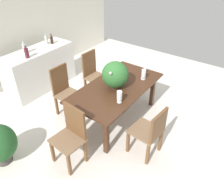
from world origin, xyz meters
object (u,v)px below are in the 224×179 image
wine_bottle_clear (46,40)px  crystal_vase_center_near (119,96)px  chair_far_left (64,89)px  chair_head_end (72,133)px  chair_far_right (92,72)px  wine_bottle_tall (24,48)px  wine_bottle_green (52,40)px  flower_centerpiece (115,75)px  kitchen_counter (40,69)px  crystal_vase_left (144,74)px  chair_near_left (151,131)px  dining_table (117,91)px  wine_bottle_dark (27,53)px  wine_glass (145,68)px

wine_bottle_clear → crystal_vase_center_near: bearing=-104.9°
chair_far_left → chair_head_end: (-0.78, -0.97, -0.01)m
chair_far_right → chair_head_end: bearing=-146.7°
crystal_vase_center_near → wine_bottle_tall: size_ratio=0.78×
chair_far_left → wine_bottle_green: size_ratio=4.24×
flower_centerpiece → kitchen_counter: size_ratio=0.30×
crystal_vase_left → wine_bottle_green: (-0.13, 2.39, 0.19)m
crystal_vase_left → kitchen_counter: (-0.59, 2.39, -0.38)m
chair_near_left → wine_bottle_tall: 3.17m
crystal_vase_left → kitchen_counter: size_ratio=0.12×
dining_table → crystal_vase_center_near: crystal_vase_center_near is taller
crystal_vase_left → wine_bottle_dark: 2.42m
chair_near_left → flower_centerpiece: (0.41, 0.97, 0.49)m
wine_bottle_tall → wine_glass: bearing=-65.8°
crystal_vase_center_near → wine_bottle_clear: wine_bottle_clear is taller
dining_table → wine_bottle_dark: wine_bottle_dark is taller
chair_far_right → kitchen_counter: 1.28m
chair_near_left → crystal_vase_center_near: 0.74m
wine_glass → crystal_vase_left: bearing=-157.4°
chair_far_right → wine_bottle_tall: bearing=124.6°
chair_far_left → kitchen_counter: chair_far_left is taller
wine_bottle_tall → flower_centerpiece: bearing=-82.2°
chair_far_left → dining_table: bearing=-64.4°
chair_far_left → wine_glass: chair_far_left is taller
flower_centerpiece → wine_bottle_clear: 2.23m
crystal_vase_center_near → wine_bottle_dark: bearing=91.7°
wine_bottle_dark → wine_bottle_tall: bearing=63.4°
chair_far_right → wine_bottle_clear: bearing=98.6°
chair_far_left → crystal_vase_left: size_ratio=5.04×
wine_glass → wine_bottle_green: bearing=98.4°
kitchen_counter → wine_bottle_green: 0.73m
dining_table → crystal_vase_center_near: 0.53m
chair_far_left → chair_head_end: 1.24m
crystal_vase_left → wine_bottle_green: 2.40m
chair_far_right → wine_bottle_dark: wine_bottle_dark is taller
crystal_vase_left → wine_bottle_tall: wine_bottle_tall is taller
chair_head_end → wine_bottle_clear: bearing=150.5°
chair_head_end → wine_bottle_tall: (0.88, 2.18, 0.52)m
chair_near_left → wine_bottle_clear: bearing=-97.8°
chair_head_end → kitchen_counter: chair_head_end is taller
chair_far_left → chair_head_end: bearing=-127.2°
chair_far_left → wine_bottle_tall: (0.10, 1.21, 0.52)m
flower_centerpiece → kitchen_counter: flower_centerpiece is taller
chair_head_end → flower_centerpiece: size_ratio=1.98×
chair_near_left → wine_bottle_green: wine_bottle_green is taller
crystal_vase_left → wine_glass: crystal_vase_left is taller
chair_far_left → wine_bottle_tall: size_ratio=3.75×
wine_bottle_tall → crystal_vase_left: bearing=-70.8°
chair_far_left → chair_head_end: chair_far_left is taller
dining_table → flower_centerpiece: flower_centerpiece is taller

